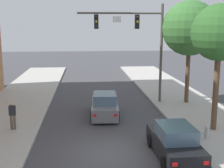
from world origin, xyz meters
name	(u,v)px	position (x,y,z in m)	size (l,w,h in m)	color
ground_plane	(113,154)	(0.00, 0.00, 0.00)	(120.00, 120.00, 0.00)	#424247
traffic_signal_mast	(138,35)	(2.78, 9.19, 5.34)	(6.46, 0.38, 7.50)	#514C47
car_lead_grey	(105,106)	(0.02, 6.13, 0.72)	(2.01, 4.32, 1.60)	slate
car_following_black	(174,143)	(2.78, -0.67, 0.72)	(1.87, 4.26, 1.60)	black
pedestrian_sidewalk_left_walker	(12,114)	(-5.44, 3.54, 1.06)	(0.36, 0.22, 1.64)	brown
fire_hydrant	(207,132)	(5.08, 1.10, 0.51)	(0.48, 0.24, 0.72)	#B2B2B7
street_tree_nearest	(220,33)	(6.07, 2.52, 5.62)	(3.12, 3.12, 7.08)	brown
street_tree_second	(190,28)	(6.62, 8.78, 5.83)	(4.13, 4.13, 7.77)	brown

